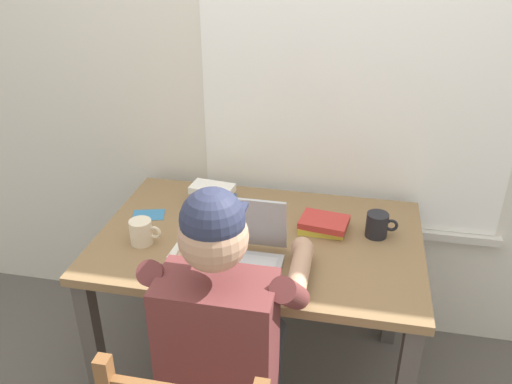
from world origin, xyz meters
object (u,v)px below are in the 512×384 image
at_px(computer_mouse, 298,279).
at_px(laptop, 237,250).
at_px(desk, 259,258).
at_px(book_stack_side, 323,225).
at_px(book_stack_main, 213,196).
at_px(landscape_photo_print, 149,215).
at_px(coffee_mug_dark, 377,225).
at_px(seated_person, 227,331).
at_px(coffee_mug_white, 142,232).

bearing_deg(computer_mouse, laptop, 162.23).
relative_size(desk, book_stack_side, 6.22).
distance_m(book_stack_main, book_stack_side, 0.50).
bearing_deg(landscape_photo_print, coffee_mug_dark, -13.68).
bearing_deg(desk, seated_person, -91.21).
relative_size(desk, coffee_mug_dark, 10.20).
distance_m(book_stack_main, landscape_photo_print, 0.29).
distance_m(laptop, coffee_mug_dark, 0.57).
height_order(laptop, coffee_mug_white, laptop).
distance_m(seated_person, coffee_mug_white, 0.55).
bearing_deg(computer_mouse, seated_person, -132.28).
relative_size(laptop, coffee_mug_dark, 2.70).
bearing_deg(book_stack_main, laptop, -63.94).
height_order(laptop, book_stack_side, laptop).
height_order(desk, laptop, laptop).
bearing_deg(book_stack_main, computer_mouse, -48.20).
relative_size(seated_person, book_stack_side, 6.22).
xyz_separation_m(seated_person, book_stack_main, (-0.23, 0.69, 0.10)).
relative_size(coffee_mug_dark, landscape_photo_print, 0.94).
bearing_deg(computer_mouse, book_stack_side, 81.37).
height_order(laptop, coffee_mug_dark, laptop).
distance_m(seated_person, book_stack_main, 0.74).
height_order(coffee_mug_white, book_stack_side, coffee_mug_white).
relative_size(laptop, book_stack_main, 1.58).
bearing_deg(coffee_mug_white, book_stack_side, 18.73).
distance_m(laptop, coffee_mug_white, 0.38).
height_order(coffee_mug_dark, book_stack_side, coffee_mug_dark).
distance_m(seated_person, landscape_photo_print, 0.72).
xyz_separation_m(seated_person, coffee_mug_white, (-0.42, 0.34, 0.11)).
height_order(desk, landscape_photo_print, landscape_photo_print).
xyz_separation_m(book_stack_main, landscape_photo_print, (-0.24, -0.15, -0.04)).
bearing_deg(landscape_photo_print, desk, -23.28).
distance_m(seated_person, computer_mouse, 0.30).
bearing_deg(landscape_photo_print, laptop, -45.66).
height_order(book_stack_main, book_stack_side, book_stack_main).
height_order(desk, computer_mouse, computer_mouse).
height_order(desk, book_stack_main, book_stack_main).
bearing_deg(book_stack_main, book_stack_side, -14.58).
height_order(laptop, landscape_photo_print, laptop).
height_order(computer_mouse, book_stack_side, book_stack_side).
relative_size(computer_mouse, landscape_photo_print, 0.77).
xyz_separation_m(seated_person, book_stack_side, (0.25, 0.57, 0.09)).
relative_size(coffee_mug_dark, book_stack_side, 0.61).
relative_size(book_stack_side, landscape_photo_print, 1.54).
xyz_separation_m(desk, computer_mouse, (0.18, -0.26, 0.12)).
xyz_separation_m(laptop, book_stack_side, (0.28, 0.28, -0.03)).
height_order(seated_person, book_stack_main, seated_person).
xyz_separation_m(coffee_mug_white, landscape_photo_print, (-0.06, 0.20, -0.05)).
relative_size(laptop, landscape_photo_print, 2.54).
bearing_deg(coffee_mug_white, laptop, -8.16).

